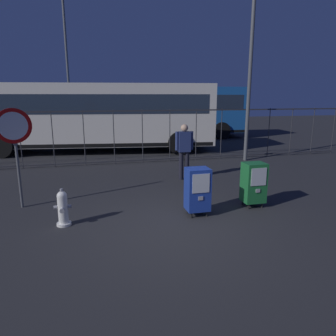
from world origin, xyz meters
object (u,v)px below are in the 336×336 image
Objects in this scene: newspaper_box_secondary at (254,182)px; pedestrian at (184,148)px; newspaper_box_primary at (198,189)px; bus_far at (157,109)px; street_light_near_left at (66,52)px; stop_sign at (15,137)px; bus_near at (95,114)px; fire_hydrant at (63,208)px; street_light_near_right at (251,55)px.

pedestrian reaches higher than newspaper_box_secondary.
bus_far is at bearing 81.96° from newspaper_box_primary.
bus_far is at bearing -12.36° from street_light_near_left.
newspaper_box_secondary is at bearing -13.15° from stop_sign.
stop_sign is at bearing -160.86° from pedestrian.
bus_near is at bearing 102.47° from newspaper_box_primary.
fire_hydrant is at bearing -139.98° from pedestrian.
bus_near reaches higher than newspaper_box_primary.
street_light_near_right reaches higher than stop_sign.
bus_far is (5.49, 11.16, 0.11)m from stop_sign.
street_light_near_right is at bearing 53.31° from newspaper_box_primary.
stop_sign is 7.42m from bus_near.
bus_near is at bearing 84.47° from fire_hydrant.
bus_near reaches higher than newspaper_box_secondary.
fire_hydrant is at bearing -178.92° from newspaper_box_secondary.
street_light_near_right is at bearing -50.93° from street_light_near_left.
stop_sign is (-1.00, 1.27, 1.25)m from fire_hydrant.
street_light_near_right reaches higher than bus_far.
newspaper_box_primary is 12.72m from bus_far.
stop_sign is at bearing 128.06° from fire_hydrant.
bus_far is at bearing 55.31° from bus_near.
bus_near is 1.01× the size of bus_far.
pedestrian is 4.88m from street_light_near_right.
bus_far is 1.57× the size of street_light_near_right.
newspaper_box_secondary is 9.09m from bus_near.
bus_far reaches higher than newspaper_box_secondary.
stop_sign is 1.34× the size of pedestrian.
newspaper_box_primary is at bearing -93.37° from bus_far.
bus_near is at bearing 75.81° from stop_sign.
pedestrian is (4.29, 1.49, -0.65)m from stop_sign.
newspaper_box_secondary is 0.61× the size of pedestrian.
newspaper_box_primary is 0.09× the size of bus_near.
newspaper_box_secondary is 0.15× the size of street_light_near_right.
bus_far is (1.77, 12.54, 1.14)m from newspaper_box_primary.
newspaper_box_secondary is 0.46× the size of stop_sign.
newspaper_box_primary is 0.15× the size of street_light_near_right.
bus_near is (-2.47, 5.70, 0.76)m from pedestrian.
newspaper_box_secondary is at bearing -115.84° from street_light_near_right.
pedestrian is 12.08m from street_light_near_left.
pedestrian is at bearing -92.39° from bus_far.
pedestrian is 9.77m from bus_far.
newspaper_box_primary reaches higher than fire_hydrant.
stop_sign is 0.26× the size of street_light_near_left.
stop_sign is at bearing -96.11° from bus_near.
fire_hydrant is 4.13m from newspaper_box_secondary.
newspaper_box_primary is at bearing -76.71° from street_light_near_left.
pedestrian is (3.29, 2.76, 0.60)m from fire_hydrant.
newspaper_box_primary is 1.42m from newspaper_box_secondary.
fire_hydrant is 2.73m from newspaper_box_primary.
pedestrian is 0.19× the size of street_light_near_left.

